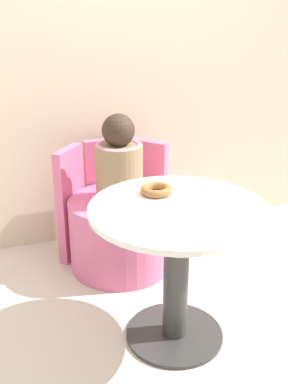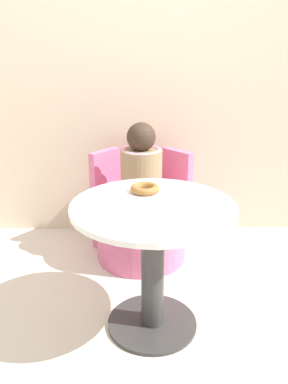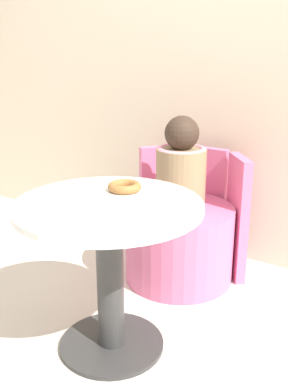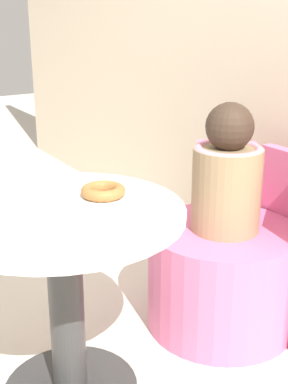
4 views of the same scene
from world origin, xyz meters
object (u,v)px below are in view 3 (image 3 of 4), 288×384
(round_table, at_px, (109,249))
(child_figure, at_px, (181,168))
(tub_chair, at_px, (179,243))
(donut, at_px, (125,187))

(round_table, relative_size, child_figure, 1.53)
(tub_chair, bearing_deg, child_figure, 180.00)
(tub_chair, xyz_separation_m, child_figure, (-0.00, 0.00, 0.41))
(tub_chair, distance_m, donut, 0.68)
(child_figure, xyz_separation_m, donut, (0.02, -0.51, 0.04))
(round_table, relative_size, tub_chair, 1.27)
(round_table, distance_m, donut, 0.26)
(child_figure, distance_m, donut, 0.51)
(round_table, distance_m, tub_chair, 0.71)
(child_figure, relative_size, donut, 3.42)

